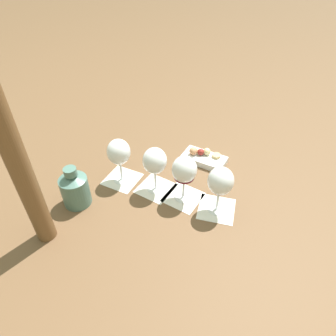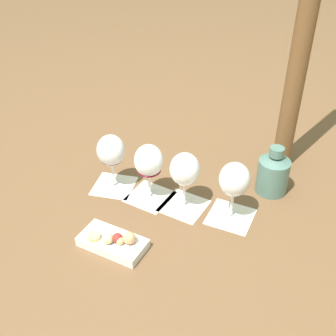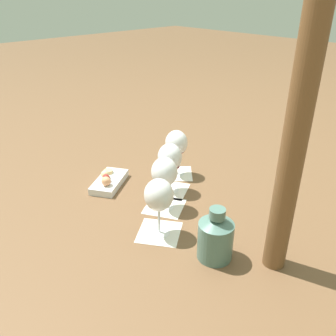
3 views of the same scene
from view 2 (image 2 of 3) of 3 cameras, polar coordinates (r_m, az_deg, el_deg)
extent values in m
plane|color=brown|center=(1.23, -0.09, -4.55)|extent=(8.00, 8.00, 0.00)
cube|color=silver|center=(1.19, 8.45, -6.49)|extent=(0.17, 0.17, 0.00)
cube|color=silver|center=(1.21, 2.14, -5.12)|extent=(0.16, 0.16, 0.00)
cube|color=silver|center=(1.24, -2.48, -3.87)|extent=(0.16, 0.16, 0.00)
cube|color=silver|center=(1.29, -7.32, -2.39)|extent=(0.17, 0.17, 0.00)
cylinder|color=white|center=(1.18, 8.46, -6.36)|extent=(0.06, 0.06, 0.01)
cylinder|color=white|center=(1.16, 8.64, -4.75)|extent=(0.01, 0.01, 0.08)
ellipsoid|color=white|center=(1.11, 9.00, -1.52)|extent=(0.08, 0.08, 0.10)
ellipsoid|color=#D45964|center=(1.12, 8.89, -2.51)|extent=(0.07, 0.07, 0.04)
cylinder|color=white|center=(1.21, 2.15, -4.98)|extent=(0.06, 0.06, 0.01)
cylinder|color=white|center=(1.18, 2.19, -3.38)|extent=(0.01, 0.01, 0.08)
ellipsoid|color=white|center=(1.13, 2.28, -0.16)|extent=(0.08, 0.08, 0.10)
ellipsoid|color=#A22D37|center=(1.15, 2.25, -1.15)|extent=(0.07, 0.07, 0.04)
cylinder|color=white|center=(1.24, -2.48, -3.74)|extent=(0.06, 0.06, 0.01)
cylinder|color=white|center=(1.21, -2.53, -2.15)|extent=(0.01, 0.01, 0.08)
ellipsoid|color=white|center=(1.17, -2.63, 1.02)|extent=(0.08, 0.08, 0.10)
ellipsoid|color=maroon|center=(1.19, -2.59, -0.31)|extent=(0.07, 0.07, 0.02)
cylinder|color=white|center=(1.29, -7.33, -2.26)|extent=(0.06, 0.06, 0.01)
cylinder|color=white|center=(1.27, -7.47, -0.71)|extent=(0.01, 0.01, 0.08)
ellipsoid|color=white|center=(1.22, -7.75, 2.38)|extent=(0.08, 0.08, 0.10)
ellipsoid|color=#3E0616|center=(1.24, -7.66, 1.40)|extent=(0.07, 0.07, 0.03)
cylinder|color=#4C7066|center=(1.27, 13.98, -1.07)|extent=(0.09, 0.09, 0.11)
cone|color=#4C7066|center=(1.24, 14.37, 1.26)|extent=(0.09, 0.09, 0.02)
cylinder|color=#4C7066|center=(1.23, 14.52, 2.14)|extent=(0.04, 0.04, 0.03)
cube|color=silver|center=(1.09, -7.50, -9.99)|extent=(0.19, 0.16, 0.03)
sphere|color=#DBB775|center=(1.06, -6.55, -9.76)|extent=(0.02, 0.02, 0.02)
sphere|color=beige|center=(1.06, -8.21, -9.44)|extent=(0.03, 0.03, 0.03)
sphere|color=maroon|center=(1.06, -6.85, -9.42)|extent=(0.03, 0.03, 0.03)
sphere|color=tan|center=(1.06, -5.27, -9.43)|extent=(0.03, 0.03, 0.03)
cylinder|color=#DBB775|center=(1.09, -10.02, -9.16)|extent=(0.03, 0.03, 0.01)
cylinder|color=brown|center=(1.24, 18.20, 18.44)|extent=(0.06, 0.06, 0.92)
camera|label=1|loc=(1.71, -0.72, 33.94)|focal=32.00mm
camera|label=3|loc=(1.22, 56.42, 13.98)|focal=38.00mm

